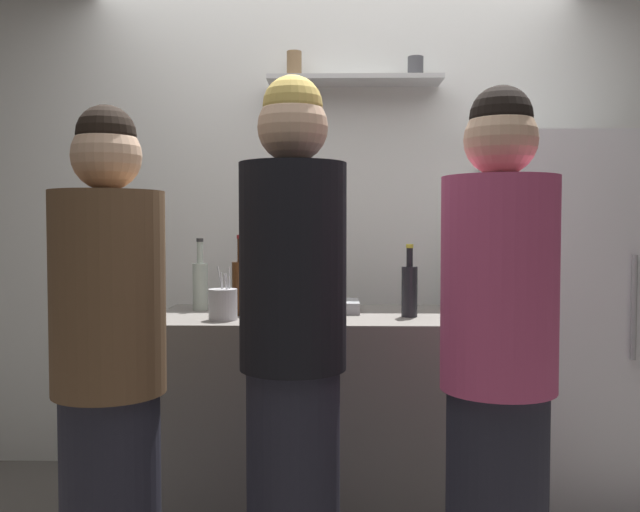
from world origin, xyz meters
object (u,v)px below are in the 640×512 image
object	(u,v)px
refrigerator	(562,316)
person_pink_top	(497,376)
utensil_holder	(222,304)
wine_bottle_pale_glass	(199,284)
person_brown_jacket	(108,381)
person_blonde	(292,353)
baking_pan	(320,306)
wine_bottle_dark_glass	(409,289)
water_bottle_plastic	(454,287)
wine_bottle_amber_glass	(240,285)

from	to	relation	value
refrigerator	person_pink_top	distance (m)	1.39
refrigerator	utensil_holder	size ratio (longest dim) A/B	7.81
utensil_holder	wine_bottle_pale_glass	bearing A→B (deg)	115.92
wine_bottle_pale_glass	person_brown_jacket	xyz separation A→B (m)	(-0.08, -1.00, -0.21)
utensil_holder	person_blonde	xyz separation A→B (m)	(0.32, -0.56, -0.09)
person_blonde	utensil_holder	bearing A→B (deg)	82.74
utensil_holder	baking_pan	bearing A→B (deg)	34.44
baking_pan	person_blonde	distance (m)	0.83
refrigerator	baking_pan	distance (m)	1.19
refrigerator	person_pink_top	xyz separation A→B (m)	(-0.61, -1.25, -0.01)
wine_bottle_pale_glass	baking_pan	bearing A→B (deg)	-5.91
person_brown_jacket	person_pink_top	bearing A→B (deg)	-79.29
person_brown_jacket	person_blonde	bearing A→B (deg)	-66.11
wine_bottle_dark_glass	wine_bottle_pale_glass	xyz separation A→B (m)	(-0.92, 0.21, 0.00)
refrigerator	water_bottle_plastic	distance (m)	0.60
water_bottle_plastic	wine_bottle_dark_glass	bearing A→B (deg)	-132.21
utensil_holder	person_blonde	bearing A→B (deg)	-60.52
refrigerator	utensil_holder	distance (m)	1.64
baking_pan	wine_bottle_pale_glass	xyz separation A→B (m)	(-0.54, 0.06, 0.09)
wine_bottle_dark_glass	wine_bottle_amber_glass	bearing A→B (deg)	176.66
baking_pan	wine_bottle_amber_glass	bearing A→B (deg)	-161.49
refrigerator	utensil_holder	xyz separation A→B (m)	(-1.55, -0.54, 0.12)
wine_bottle_pale_glass	water_bottle_plastic	xyz separation A→B (m)	(1.15, 0.05, -0.02)
refrigerator	baking_pan	xyz separation A→B (m)	(-1.16, -0.28, 0.08)
water_bottle_plastic	person_pink_top	size ratio (longest dim) A/B	0.14
utensil_holder	wine_bottle_pale_glass	xyz separation A→B (m)	(-0.16, 0.32, 0.06)
utensil_holder	person_pink_top	distance (m)	1.17
refrigerator	baking_pan	bearing A→B (deg)	-166.45
wine_bottle_amber_glass	person_brown_jacket	distance (m)	0.91
wine_bottle_dark_glass	person_blonde	xyz separation A→B (m)	(-0.45, -0.67, -0.14)
baking_pan	wine_bottle_pale_glass	distance (m)	0.55
wine_bottle_dark_glass	person_blonde	bearing A→B (deg)	-123.51
refrigerator	water_bottle_plastic	size ratio (longest dim) A/B	7.33
wine_bottle_dark_glass	wine_bottle_amber_glass	distance (m)	0.71
baking_pan	person_brown_jacket	world-z (taller)	person_brown_jacket
wine_bottle_amber_glass	person_blonde	bearing A→B (deg)	-69.70
wine_bottle_pale_glass	water_bottle_plastic	size ratio (longest dim) A/B	1.40
utensil_holder	wine_bottle_amber_glass	distance (m)	0.17
utensil_holder	water_bottle_plastic	size ratio (longest dim) A/B	0.94
refrigerator	wine_bottle_amber_glass	bearing A→B (deg)	-165.32
baking_pan	wine_bottle_pale_glass	world-z (taller)	wine_bottle_pale_glass
wine_bottle_amber_glass	wine_bottle_pale_glass	distance (m)	0.27
baking_pan	water_bottle_plastic	size ratio (longest dim) A/B	1.47
water_bottle_plastic	person_pink_top	bearing A→B (deg)	-93.29
baking_pan	wine_bottle_dark_glass	bearing A→B (deg)	-22.24
wine_bottle_pale_glass	utensil_holder	bearing A→B (deg)	-64.08
water_bottle_plastic	person_blonde	xyz separation A→B (m)	(-0.68, -0.93, -0.13)
wine_bottle_pale_glass	person_blonde	world-z (taller)	person_blonde
wine_bottle_amber_glass	person_blonde	xyz separation A→B (m)	(0.26, -0.71, -0.15)
baking_pan	person_pink_top	distance (m)	1.11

